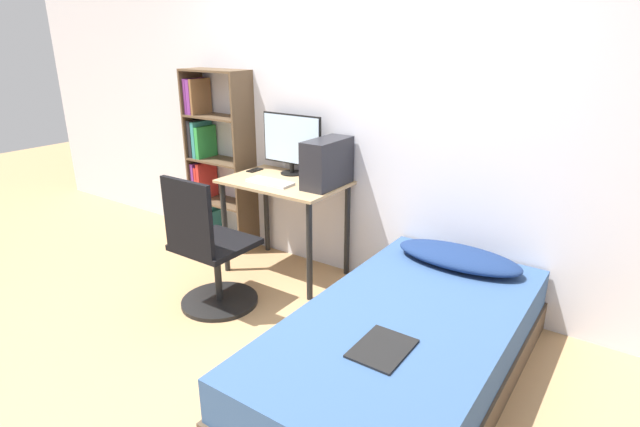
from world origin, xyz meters
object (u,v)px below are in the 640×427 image
Objects in this scene: office_chair at (210,259)px; keyboard at (270,182)px; bed at (404,350)px; bookshelf at (212,162)px; monitor at (292,142)px; pc_tower at (327,163)px.

keyboard is (0.04, 0.61, 0.41)m from office_chair.
bed is at bearing 0.80° from office_chair.
keyboard is at bearing 85.87° from office_chair.
bookshelf is 0.95m from monitor.
bed is at bearing -22.46° from keyboard.
bookshelf reaches higher than office_chair.
bed is 1.50m from pc_tower.
bookshelf reaches higher than pc_tower.
bookshelf is 4.23× the size of keyboard.
monitor is at bearing 148.17° from bed.
bed is at bearing -20.45° from bookshelf.
office_chair reaches higher than keyboard.
keyboard is (-1.44, 0.59, 0.58)m from bed.
bed is 1.92m from monitor.
office_chair is (0.90, -0.91, -0.38)m from bookshelf.
keyboard is 0.86× the size of pc_tower.
bed is 3.65× the size of monitor.
office_chair is at bearing -94.13° from keyboard.
bed is (2.38, -0.89, -0.55)m from bookshelf.
keyboard is at bearing -17.28° from bookshelf.
pc_tower reaches higher than office_chair.
keyboard is at bearing 157.54° from bed.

